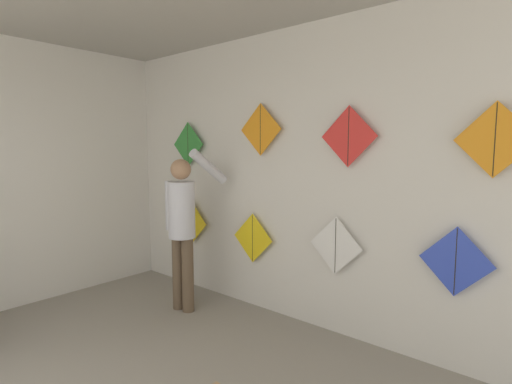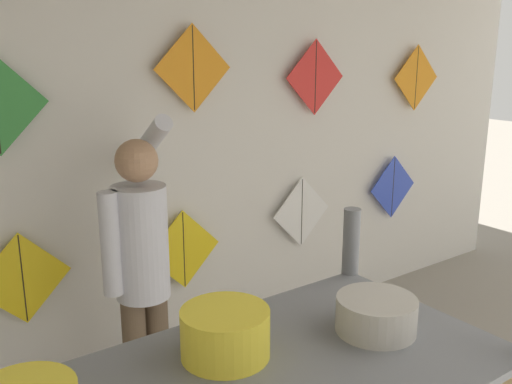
{
  "view_description": "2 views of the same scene",
  "coord_description": "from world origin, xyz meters",
  "px_view_note": "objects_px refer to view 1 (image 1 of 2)",
  "views": [
    {
      "loc": [
        2.16,
        0.4,
        1.68
      ],
      "look_at": [
        -0.25,
        3.23,
        1.27
      ],
      "focal_mm": 28.0,
      "sensor_mm": 36.0,
      "label": 1
    },
    {
      "loc": [
        -2.11,
        0.47,
        2.01
      ],
      "look_at": [
        -0.12,
        3.23,
        1.11
      ],
      "focal_mm": 40.0,
      "sensor_mm": 36.0,
      "label": 2
    }
  ],
  "objects_px": {
    "kite_2": "(336,246)",
    "shopkeeper": "(183,220)",
    "kite_3": "(456,262)",
    "kite_0": "(192,222)",
    "kite_4": "(188,144)",
    "kite_6": "(349,136)",
    "kite_5": "(261,130)",
    "kite_1": "(253,238)",
    "kite_7": "(495,140)"
  },
  "relations": [
    {
      "from": "kite_0",
      "to": "kite_3",
      "type": "xyz_separation_m",
      "value": [
        2.91,
        0.0,
        0.07
      ]
    },
    {
      "from": "kite_3",
      "to": "shopkeeper",
      "type": "bearing_deg",
      "value": -168.43
    },
    {
      "from": "kite_5",
      "to": "kite_6",
      "type": "relative_size",
      "value": 1.0
    },
    {
      "from": "kite_0",
      "to": "kite_1",
      "type": "xyz_separation_m",
      "value": [
        0.97,
        0.0,
        -0.05
      ]
    },
    {
      "from": "shopkeeper",
      "to": "kite_2",
      "type": "height_order",
      "value": "shopkeeper"
    },
    {
      "from": "kite_0",
      "to": "kite_4",
      "type": "relative_size",
      "value": 1.0
    },
    {
      "from": "kite_3",
      "to": "kite_6",
      "type": "xyz_separation_m",
      "value": [
        -0.88,
        0.0,
        0.91
      ]
    },
    {
      "from": "kite_2",
      "to": "kite_5",
      "type": "distance_m",
      "value": 1.35
    },
    {
      "from": "kite_4",
      "to": "kite_5",
      "type": "distance_m",
      "value": 1.12
    },
    {
      "from": "kite_3",
      "to": "kite_4",
      "type": "xyz_separation_m",
      "value": [
        -2.95,
        0.0,
        0.86
      ]
    },
    {
      "from": "kite_6",
      "to": "kite_5",
      "type": "bearing_deg",
      "value": 180.0
    },
    {
      "from": "kite_0",
      "to": "kite_7",
      "type": "relative_size",
      "value": 1.0
    },
    {
      "from": "kite_6",
      "to": "kite_7",
      "type": "bearing_deg",
      "value": 0.0
    },
    {
      "from": "kite_1",
      "to": "kite_2",
      "type": "height_order",
      "value": "kite_2"
    },
    {
      "from": "kite_4",
      "to": "kite_6",
      "type": "bearing_deg",
      "value": 0.0
    },
    {
      "from": "kite_2",
      "to": "shopkeeper",
      "type": "bearing_deg",
      "value": -161.25
    },
    {
      "from": "kite_3",
      "to": "kite_6",
      "type": "height_order",
      "value": "kite_6"
    },
    {
      "from": "kite_3",
      "to": "kite_5",
      "type": "height_order",
      "value": "kite_5"
    },
    {
      "from": "kite_4",
      "to": "kite_5",
      "type": "relative_size",
      "value": 1.0
    },
    {
      "from": "kite_2",
      "to": "kite_5",
      "type": "bearing_deg",
      "value": 180.0
    },
    {
      "from": "shopkeeper",
      "to": "kite_4",
      "type": "height_order",
      "value": "kite_4"
    },
    {
      "from": "shopkeeper",
      "to": "kite_3",
      "type": "height_order",
      "value": "shopkeeper"
    },
    {
      "from": "shopkeeper",
      "to": "kite_3",
      "type": "distance_m",
      "value": 2.51
    },
    {
      "from": "shopkeeper",
      "to": "kite_6",
      "type": "height_order",
      "value": "kite_6"
    },
    {
      "from": "shopkeeper",
      "to": "kite_0",
      "type": "distance_m",
      "value": 0.7
    },
    {
      "from": "kite_1",
      "to": "kite_2",
      "type": "distance_m",
      "value": 0.97
    },
    {
      "from": "kite_4",
      "to": "shopkeeper",
      "type": "bearing_deg",
      "value": -45.45
    },
    {
      "from": "kite_6",
      "to": "kite_0",
      "type": "bearing_deg",
      "value": 180.0
    },
    {
      "from": "shopkeeper",
      "to": "kite_1",
      "type": "xyz_separation_m",
      "value": [
        0.51,
        0.5,
        -0.19
      ]
    },
    {
      "from": "kite_0",
      "to": "kite_4",
      "type": "bearing_deg",
      "value": 180.0
    },
    {
      "from": "kite_3",
      "to": "kite_4",
      "type": "distance_m",
      "value": 3.07
    },
    {
      "from": "kite_1",
      "to": "kite_5",
      "type": "distance_m",
      "value": 1.12
    },
    {
      "from": "kite_0",
      "to": "kite_2",
      "type": "distance_m",
      "value": 1.94
    },
    {
      "from": "kite_3",
      "to": "kite_4",
      "type": "relative_size",
      "value": 1.0
    },
    {
      "from": "shopkeeper",
      "to": "kite_5",
      "type": "distance_m",
      "value": 1.21
    },
    {
      "from": "kite_1",
      "to": "kite_3",
      "type": "relative_size",
      "value": 1.0
    },
    {
      "from": "shopkeeper",
      "to": "kite_3",
      "type": "bearing_deg",
      "value": 4.61
    },
    {
      "from": "shopkeeper",
      "to": "kite_4",
      "type": "xyz_separation_m",
      "value": [
        -0.49,
        0.5,
        0.78
      ]
    },
    {
      "from": "kite_1",
      "to": "kite_2",
      "type": "relative_size",
      "value": 1.0
    },
    {
      "from": "kite_3",
      "to": "kite_6",
      "type": "bearing_deg",
      "value": 180.0
    },
    {
      "from": "kite_4",
      "to": "kite_7",
      "type": "height_order",
      "value": "kite_7"
    },
    {
      "from": "kite_3",
      "to": "kite_4",
      "type": "bearing_deg",
      "value": 180.0
    },
    {
      "from": "kite_6",
      "to": "kite_3",
      "type": "bearing_deg",
      "value": 0.0
    },
    {
      "from": "shopkeeper",
      "to": "kite_3",
      "type": "relative_size",
      "value": 3.24
    },
    {
      "from": "kite_0",
      "to": "kite_6",
      "type": "xyz_separation_m",
      "value": [
        2.04,
        0.0,
        0.98
      ]
    },
    {
      "from": "kite_0",
      "to": "kite_6",
      "type": "relative_size",
      "value": 1.0
    },
    {
      "from": "kite_1",
      "to": "kite_7",
      "type": "relative_size",
      "value": 1.0
    },
    {
      "from": "shopkeeper",
      "to": "kite_4",
      "type": "distance_m",
      "value": 1.05
    },
    {
      "from": "kite_3",
      "to": "kite_1",
      "type": "bearing_deg",
      "value": 180.0
    },
    {
      "from": "kite_0",
      "to": "shopkeeper",
      "type": "bearing_deg",
      "value": -47.66
    }
  ]
}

